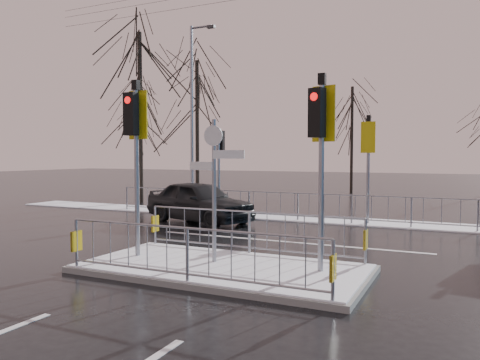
% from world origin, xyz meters
% --- Properties ---
extents(ground, '(120.00, 120.00, 0.00)m').
position_xyz_m(ground, '(0.00, 0.00, 0.00)').
color(ground, black).
rests_on(ground, ground).
extents(snow_verge, '(30.00, 2.00, 0.04)m').
position_xyz_m(snow_verge, '(0.00, 8.60, 0.02)').
color(snow_verge, white).
rests_on(snow_verge, ground).
extents(lane_markings, '(8.00, 11.38, 0.01)m').
position_xyz_m(lane_markings, '(0.00, -0.33, 0.00)').
color(lane_markings, silver).
rests_on(lane_markings, ground).
extents(traffic_island, '(6.00, 3.04, 4.15)m').
position_xyz_m(traffic_island, '(-0.01, 0.01, 0.39)').
color(traffic_island, slate).
rests_on(traffic_island, ground).
extents(far_kerb_fixtures, '(18.00, 0.65, 3.83)m').
position_xyz_m(far_kerb_fixtures, '(0.29, 8.09, 1.02)').
color(far_kerb_fixtures, gray).
rests_on(far_kerb_fixtures, ground).
extents(car_far_lane, '(4.81, 3.02, 1.53)m').
position_xyz_m(car_far_lane, '(-4.18, 6.17, 0.76)').
color(car_far_lane, black).
rests_on(car_far_lane, ground).
extents(tree_near_a, '(4.75, 4.75, 8.97)m').
position_xyz_m(tree_near_a, '(-10.50, 11.00, 6.11)').
color(tree_near_a, black).
rests_on(tree_near_a, ground).
extents(tree_near_b, '(4.00, 4.00, 7.55)m').
position_xyz_m(tree_near_b, '(-8.00, 12.50, 5.15)').
color(tree_near_b, black).
rests_on(tree_near_b, ground).
extents(tree_near_c, '(3.50, 3.50, 6.61)m').
position_xyz_m(tree_near_c, '(-12.50, 13.50, 4.50)').
color(tree_near_c, black).
rests_on(tree_near_c, ground).
extents(tree_far_a, '(3.75, 3.75, 7.08)m').
position_xyz_m(tree_far_a, '(-2.00, 22.00, 4.82)').
color(tree_far_a, black).
rests_on(tree_far_a, ground).
extents(street_lamp_left, '(1.25, 0.18, 8.20)m').
position_xyz_m(street_lamp_left, '(-6.43, 9.50, 4.49)').
color(street_lamp_left, gray).
rests_on(street_lamp_left, ground).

